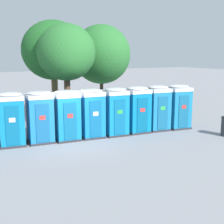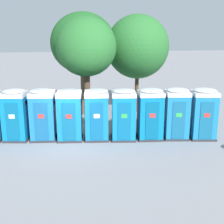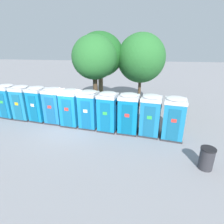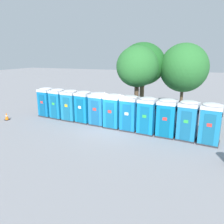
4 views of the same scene
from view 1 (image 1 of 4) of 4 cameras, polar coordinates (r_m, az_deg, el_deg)
ground_plane at (r=15.69m, az=-7.74°, el=-5.43°), size 120.00×120.00×0.00m
portapotty_3 at (r=15.45m, az=-17.90°, el=-1.22°), size 1.33×1.35×2.54m
portapotty_4 at (r=15.60m, az=-13.05°, el=-0.85°), size 1.30×1.28×2.54m
portapotty_5 at (r=15.79m, az=-8.26°, el=-0.54°), size 1.31×1.30×2.54m
portapotty_6 at (r=16.19m, az=-3.73°, el=-0.18°), size 1.27×1.29×2.54m
portapotty_7 at (r=16.62m, az=0.65°, el=0.13°), size 1.30×1.32×2.54m
portapotty_8 at (r=17.22m, az=4.64°, el=0.48°), size 1.31×1.29×2.54m
portapotty_9 at (r=17.90m, az=8.36°, el=0.79°), size 1.33×1.35×2.54m
portapotty_10 at (r=18.54m, az=12.01°, el=1.02°), size 1.36×1.35×2.54m
street_tree_0 at (r=20.21m, az=-10.66°, el=10.97°), size 3.95×3.95×6.36m
street_tree_1 at (r=18.28m, az=-8.36°, el=10.68°), size 3.33×3.33×6.01m
street_tree_2 at (r=21.72m, az=-1.95°, el=10.47°), size 3.97×3.97×6.26m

